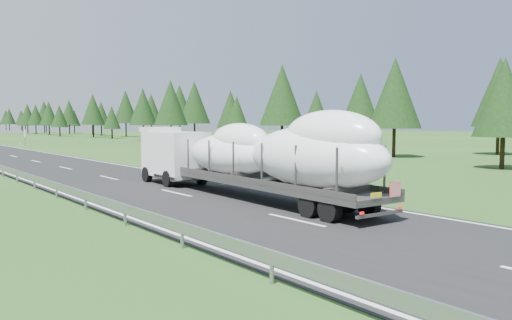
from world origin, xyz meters
TOP-DOWN VIEW (x-y plane):
  - highway_sign at (7.20, 80.00)m, footprint 0.08×0.90m
  - tree_line_right at (38.95, 114.36)m, footprint 26.74×323.62m
  - boat_truck at (1.98, 14.19)m, footprint 3.16×18.17m

SIDE VIEW (x-z plane):
  - highway_sign at x=7.20m, z-range 0.51..3.11m
  - boat_truck at x=1.98m, z-range 0.09..4.16m
  - tree_line_right at x=38.95m, z-range 0.63..13.03m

